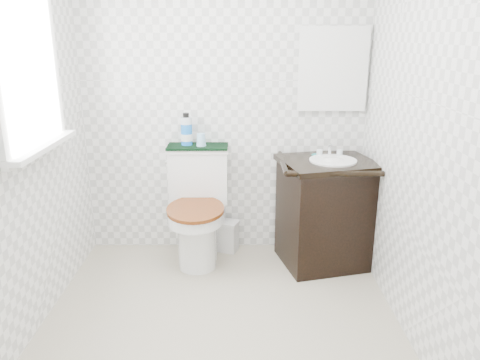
{
  "coord_description": "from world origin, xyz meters",
  "views": [
    {
      "loc": [
        0.11,
        -2.4,
        1.7
      ],
      "look_at": [
        0.12,
        0.75,
        0.72
      ],
      "focal_mm": 35.0,
      "sensor_mm": 36.0,
      "label": 1
    }
  ],
  "objects_px": {
    "vanity": "(325,210)",
    "cup": "(201,140)",
    "trash_bin": "(227,235)",
    "toilet": "(198,213)",
    "mouthwash_bottle": "(186,130)"
  },
  "relations": [
    {
      "from": "trash_bin",
      "to": "cup",
      "type": "xyz_separation_m",
      "value": [
        -0.19,
        -0.02,
        0.8
      ]
    },
    {
      "from": "trash_bin",
      "to": "cup",
      "type": "bearing_deg",
      "value": -172.58
    },
    {
      "from": "vanity",
      "to": "cup",
      "type": "bearing_deg",
      "value": 169.67
    },
    {
      "from": "vanity",
      "to": "mouthwash_bottle",
      "type": "height_order",
      "value": "mouthwash_bottle"
    },
    {
      "from": "vanity",
      "to": "trash_bin",
      "type": "xyz_separation_m",
      "value": [
        -0.75,
        0.2,
        -0.3
      ]
    },
    {
      "from": "toilet",
      "to": "vanity",
      "type": "xyz_separation_m",
      "value": [
        0.97,
        -0.06,
        0.05
      ]
    },
    {
      "from": "vanity",
      "to": "mouthwash_bottle",
      "type": "xyz_separation_m",
      "value": [
        -1.05,
        0.21,
        0.57
      ]
    },
    {
      "from": "mouthwash_bottle",
      "to": "cup",
      "type": "xyz_separation_m",
      "value": [
        0.11,
        -0.04,
        -0.06
      ]
    },
    {
      "from": "vanity",
      "to": "toilet",
      "type": "bearing_deg",
      "value": 176.43
    },
    {
      "from": "mouthwash_bottle",
      "to": "vanity",
      "type": "bearing_deg",
      "value": -11.1
    },
    {
      "from": "toilet",
      "to": "vanity",
      "type": "relative_size",
      "value": 0.95
    },
    {
      "from": "vanity",
      "to": "trash_bin",
      "type": "relative_size",
      "value": 3.58
    },
    {
      "from": "mouthwash_bottle",
      "to": "cup",
      "type": "height_order",
      "value": "mouthwash_bottle"
    },
    {
      "from": "mouthwash_bottle",
      "to": "cup",
      "type": "bearing_deg",
      "value": -17.33
    },
    {
      "from": "vanity",
      "to": "trash_bin",
      "type": "bearing_deg",
      "value": 165.32
    }
  ]
}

